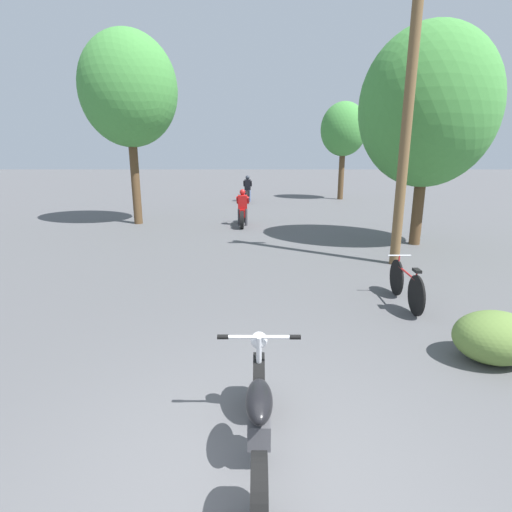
{
  "coord_description": "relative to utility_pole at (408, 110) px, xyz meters",
  "views": [
    {
      "loc": [
        0.06,
        -2.74,
        2.76
      ],
      "look_at": [
        0.02,
        4.3,
        0.9
      ],
      "focal_mm": 28.0,
      "sensor_mm": 36.0,
      "label": 1
    }
  ],
  "objects": [
    {
      "name": "motorcycle_rider_lead",
      "position": [
        -4.03,
        5.33,
        -3.14
      ],
      "size": [
        0.5,
        2.01,
        1.37
      ],
      "color": "black",
      "rests_on": "ground"
    },
    {
      "name": "ground_plane",
      "position": [
        -3.5,
        -6.97,
        -3.66
      ],
      "size": [
        120.0,
        120.0,
        0.0
      ],
      "primitive_type": "plane",
      "color": "#515154"
    },
    {
      "name": "roadside_tree_right_near",
      "position": [
        1.34,
        2.21,
        0.27
      ],
      "size": [
        3.85,
        3.47,
        6.16
      ],
      "color": "#513A23",
      "rests_on": "ground"
    },
    {
      "name": "utility_pole",
      "position": [
        0.0,
        0.0,
        0.0
      ],
      "size": [
        1.1,
        0.24,
        7.14
      ],
      "color": "brown",
      "rests_on": "ground"
    },
    {
      "name": "motorcycle_foreground",
      "position": [
        -3.43,
        -6.63,
        -3.23
      ],
      "size": [
        0.83,
        2.16,
        1.0
      ],
      "color": "black",
      "rests_on": "ground"
    },
    {
      "name": "bicycle_parked",
      "position": [
        -0.72,
        -2.75,
        -3.28
      ],
      "size": [
        0.44,
        1.72,
        0.83
      ],
      "color": "black",
      "rests_on": "ground"
    },
    {
      "name": "roadside_tree_left",
      "position": [
        -8.13,
        5.73,
        1.22
      ],
      "size": [
        3.52,
        3.17,
        6.93
      ],
      "color": "#513A23",
      "rests_on": "ground"
    },
    {
      "name": "roadside_tree_right_far",
      "position": [
        1.4,
        13.93,
        0.25
      ],
      "size": [
        2.6,
        2.34,
        5.45
      ],
      "color": "#513A23",
      "rests_on": "ground"
    },
    {
      "name": "roadside_bush",
      "position": [
        -0.26,
        -4.83,
        -3.31
      ],
      "size": [
        1.1,
        0.88,
        0.7
      ],
      "color": "#5B7A38",
      "rests_on": "ground"
    },
    {
      "name": "motorcycle_rider_far",
      "position": [
        -4.03,
        12.71,
        -3.11
      ],
      "size": [
        0.5,
        2.2,
        1.46
      ],
      "color": "black",
      "rests_on": "ground"
    }
  ]
}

